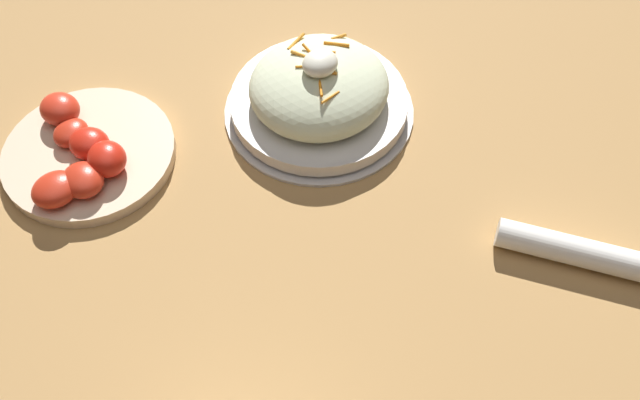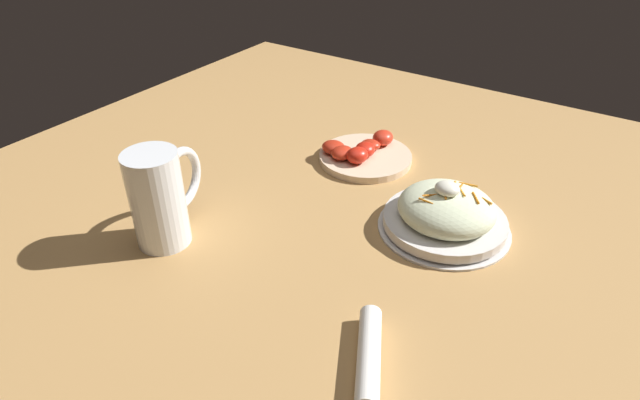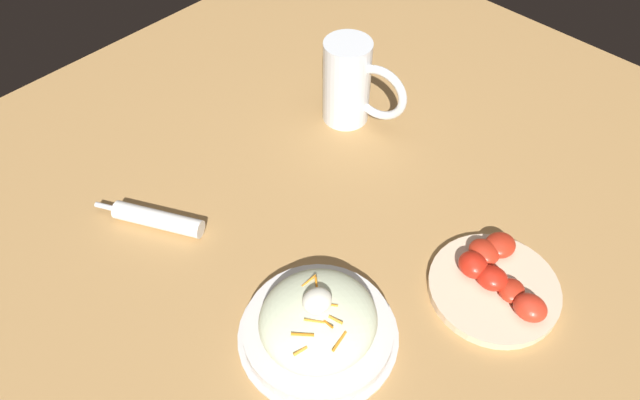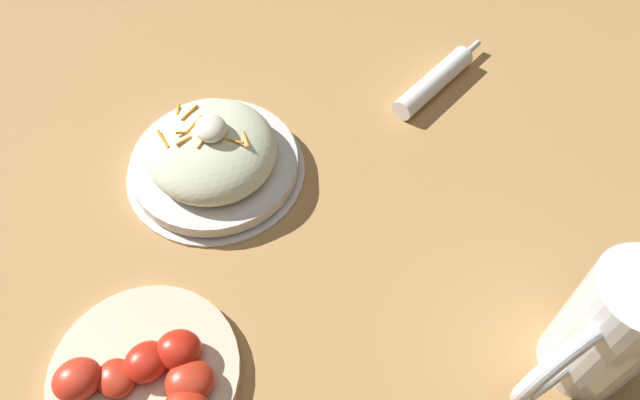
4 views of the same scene
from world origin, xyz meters
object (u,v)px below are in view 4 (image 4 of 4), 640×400
(napkin_roll, at_px, (434,82))
(tomato_plate, at_px, (147,375))
(beer_mug, at_px, (603,334))
(salad_plate, at_px, (213,156))

(napkin_roll, height_order, tomato_plate, tomato_plate)
(beer_mug, relative_size, napkin_roll, 0.93)
(beer_mug, distance_m, tomato_plate, 0.43)
(beer_mug, height_order, napkin_roll, beer_mug)
(tomato_plate, bearing_deg, salad_plate, -29.29)
(salad_plate, bearing_deg, beer_mug, -142.98)
(beer_mug, bearing_deg, napkin_roll, -5.95)
(salad_plate, height_order, beer_mug, beer_mug)
(beer_mug, height_order, tomato_plate, beer_mug)
(salad_plate, relative_size, napkin_roll, 1.29)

